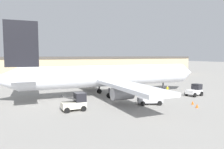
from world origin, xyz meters
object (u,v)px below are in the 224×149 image
Objects in this scene: safety_cone_near at (193,103)px; safety_cone_far at (197,106)px; baggage_tug at (195,90)px; airplane at (107,76)px; pushback_tug at (152,98)px; ground_crew_worker at (167,90)px; belt_loader_truck at (75,102)px.

safety_cone_near is 1.98m from safety_cone_far.
airplane is at bearing 143.78° from baggage_tug.
airplane is 10.18m from pushback_tug.
belt_loader_truck is (-18.48, -4.07, 0.22)m from ground_crew_worker.
belt_loader_truck is at bearing 166.28° from safety_cone_near.
airplane is 14.99m from safety_cone_near.
belt_loader_truck reaches higher than safety_cone_near.
safety_cone_near and safety_cone_far have the same top height.
airplane is 69.81× the size of safety_cone_near.
ground_crew_worker is 0.42× the size of pushback_tug.
baggage_tug reaches higher than safety_cone_near.
safety_cone_far is at bearing -59.60° from airplane.
safety_cone_near is (8.45, -11.94, -3.27)m from airplane.
baggage_tug is 0.81× the size of pushback_tug.
airplane reaches higher than ground_crew_worker.
safety_cone_near is at bearing -13.69° from belt_loader_truck.
airplane is 15.92m from safety_cone_far.
airplane reaches higher than belt_loader_truck.
safety_cone_near is at bearing 60.93° from safety_cone_far.
baggage_tug is (3.63, -3.06, 0.12)m from ground_crew_worker.
belt_loader_truck is (-8.01, -7.92, -2.46)m from airplane.
airplane reaches higher than baggage_tug.
safety_cone_near is (-2.02, -8.09, -0.58)m from ground_crew_worker.
airplane is 12.37× the size of baggage_tug.
pushback_tug reaches higher than safety_cone_near.
belt_loader_truck is 0.80× the size of pushback_tug.
safety_cone_far is (-6.61, -6.76, -0.70)m from baggage_tug.
baggage_tug is 11.25m from pushback_tug.
airplane is at bearing 44.68° from belt_loader_truck.
airplane is at bearing 118.72° from safety_cone_far.
belt_loader_truck reaches higher than pushback_tug.
safety_cone_far is (15.50, -5.75, -0.80)m from belt_loader_truck.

